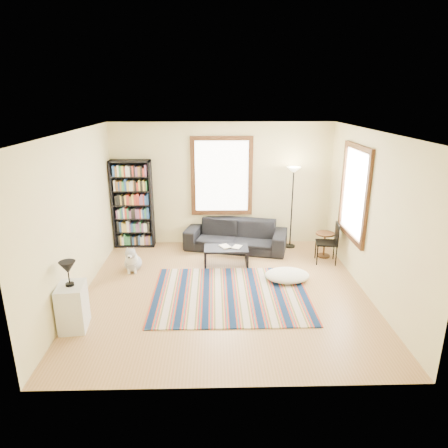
{
  "coord_description": "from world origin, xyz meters",
  "views": [
    {
      "loc": [
        -0.18,
        -6.46,
        3.36
      ],
      "look_at": [
        0.0,
        0.5,
        1.1
      ],
      "focal_mm": 32.0,
      "sensor_mm": 36.0,
      "label": 1
    }
  ],
  "objects_px": {
    "floor_cushion": "(287,275)",
    "bookshelf": "(133,204)",
    "floor_lamp": "(292,208)",
    "side_table": "(324,245)",
    "white_cabinet": "(73,307)",
    "coffee_table": "(226,256)",
    "folding_chair": "(326,243)",
    "sofa": "(236,235)",
    "dog": "(133,258)"
  },
  "relations": [
    {
      "from": "floor_lamp",
      "to": "folding_chair",
      "type": "relative_size",
      "value": 2.16
    },
    {
      "from": "floor_cushion",
      "to": "side_table",
      "type": "relative_size",
      "value": 1.57
    },
    {
      "from": "white_cabinet",
      "to": "dog",
      "type": "height_order",
      "value": "white_cabinet"
    },
    {
      "from": "side_table",
      "to": "dog",
      "type": "distance_m",
      "value": 4.05
    },
    {
      "from": "bookshelf",
      "to": "floor_cushion",
      "type": "height_order",
      "value": "bookshelf"
    },
    {
      "from": "sofa",
      "to": "folding_chair",
      "type": "distance_m",
      "value": 2.01
    },
    {
      "from": "floor_lamp",
      "to": "white_cabinet",
      "type": "distance_m",
      "value": 5.11
    },
    {
      "from": "coffee_table",
      "to": "bookshelf",
      "type": "bearing_deg",
      "value": 151.7
    },
    {
      "from": "floor_cushion",
      "to": "white_cabinet",
      "type": "relative_size",
      "value": 1.21
    },
    {
      "from": "bookshelf",
      "to": "coffee_table",
      "type": "distance_m",
      "value": 2.5
    },
    {
      "from": "side_table",
      "to": "floor_lamp",
      "type": "bearing_deg",
      "value": 136.16
    },
    {
      "from": "sofa",
      "to": "floor_lamp",
      "type": "distance_m",
      "value": 1.4
    },
    {
      "from": "sofa",
      "to": "coffee_table",
      "type": "bearing_deg",
      "value": -92.28
    },
    {
      "from": "bookshelf",
      "to": "folding_chair",
      "type": "relative_size",
      "value": 2.33
    },
    {
      "from": "sofa",
      "to": "side_table",
      "type": "height_order",
      "value": "sofa"
    },
    {
      "from": "coffee_table",
      "to": "floor_cushion",
      "type": "height_order",
      "value": "coffee_table"
    },
    {
      "from": "sofa",
      "to": "dog",
      "type": "bearing_deg",
      "value": -137.79
    },
    {
      "from": "folding_chair",
      "to": "dog",
      "type": "xyz_separation_m",
      "value": [
        -3.95,
        -0.32,
        -0.16
      ]
    },
    {
      "from": "floor_cushion",
      "to": "coffee_table",
      "type": "bearing_deg",
      "value": 144.27
    },
    {
      "from": "coffee_table",
      "to": "side_table",
      "type": "bearing_deg",
      "value": 9.25
    },
    {
      "from": "bookshelf",
      "to": "floor_lamp",
      "type": "distance_m",
      "value": 3.6
    },
    {
      "from": "floor_lamp",
      "to": "folding_chair",
      "type": "bearing_deg",
      "value": -57.63
    },
    {
      "from": "coffee_table",
      "to": "floor_cushion",
      "type": "bearing_deg",
      "value": -35.73
    },
    {
      "from": "white_cabinet",
      "to": "floor_cushion",
      "type": "bearing_deg",
      "value": 17.18
    },
    {
      "from": "bookshelf",
      "to": "dog",
      "type": "distance_m",
      "value": 1.6
    },
    {
      "from": "sofa",
      "to": "floor_cushion",
      "type": "bearing_deg",
      "value": -48.08
    },
    {
      "from": "floor_cushion",
      "to": "side_table",
      "type": "xyz_separation_m",
      "value": [
        1.01,
        1.16,
        0.16
      ]
    },
    {
      "from": "coffee_table",
      "to": "dog",
      "type": "bearing_deg",
      "value": -171.41
    },
    {
      "from": "side_table",
      "to": "white_cabinet",
      "type": "distance_m",
      "value": 5.24
    },
    {
      "from": "bookshelf",
      "to": "white_cabinet",
      "type": "xyz_separation_m",
      "value": [
        -0.28,
        -3.45,
        -0.65
      ]
    },
    {
      "from": "coffee_table",
      "to": "folding_chair",
      "type": "distance_m",
      "value": 2.1
    },
    {
      "from": "sofa",
      "to": "dog",
      "type": "height_order",
      "value": "sofa"
    },
    {
      "from": "floor_cushion",
      "to": "folding_chair",
      "type": "relative_size",
      "value": 0.98
    },
    {
      "from": "white_cabinet",
      "to": "coffee_table",
      "type": "bearing_deg",
      "value": 38.31
    },
    {
      "from": "bookshelf",
      "to": "floor_lamp",
      "type": "bearing_deg",
      "value": -2.71
    },
    {
      "from": "floor_lamp",
      "to": "white_cabinet",
      "type": "height_order",
      "value": "floor_lamp"
    },
    {
      "from": "sofa",
      "to": "white_cabinet",
      "type": "bearing_deg",
      "value": -115.35
    },
    {
      "from": "dog",
      "to": "floor_lamp",
      "type": "bearing_deg",
      "value": 19.8
    },
    {
      "from": "floor_lamp",
      "to": "side_table",
      "type": "height_order",
      "value": "floor_lamp"
    },
    {
      "from": "bookshelf",
      "to": "folding_chair",
      "type": "bearing_deg",
      "value": -14.54
    },
    {
      "from": "floor_lamp",
      "to": "white_cabinet",
      "type": "bearing_deg",
      "value": -139.72
    },
    {
      "from": "white_cabinet",
      "to": "floor_lamp",
      "type": "bearing_deg",
      "value": 33.98
    },
    {
      "from": "side_table",
      "to": "sofa",
      "type": "bearing_deg",
      "value": 165.08
    },
    {
      "from": "sofa",
      "to": "bookshelf",
      "type": "xyz_separation_m",
      "value": [
        -2.33,
        0.27,
        0.67
      ]
    },
    {
      "from": "coffee_table",
      "to": "dog",
      "type": "xyz_separation_m",
      "value": [
        -1.87,
        -0.28,
        0.09
      ]
    },
    {
      "from": "coffee_table",
      "to": "folding_chair",
      "type": "bearing_deg",
      "value": 1.09
    },
    {
      "from": "folding_chair",
      "to": "white_cabinet",
      "type": "height_order",
      "value": "folding_chair"
    },
    {
      "from": "coffee_table",
      "to": "floor_lamp",
      "type": "bearing_deg",
      "value": 32.22
    },
    {
      "from": "floor_cushion",
      "to": "side_table",
      "type": "height_order",
      "value": "side_table"
    },
    {
      "from": "floor_cushion",
      "to": "bookshelf",
      "type": "bearing_deg",
      "value": 148.95
    }
  ]
}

